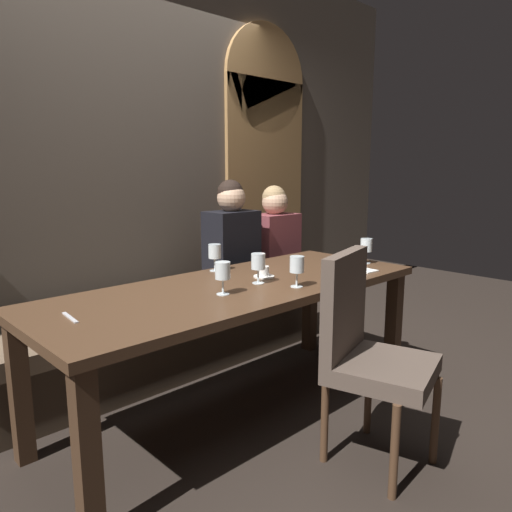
# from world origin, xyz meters

# --- Properties ---
(ground) EXTENTS (9.00, 9.00, 0.00)m
(ground) POSITION_xyz_m (0.00, 0.00, 0.00)
(ground) COLOR black
(back_wall_tiled) EXTENTS (6.00, 0.12, 3.00)m
(back_wall_tiled) POSITION_xyz_m (0.00, 1.22, 1.50)
(back_wall_tiled) COLOR brown
(back_wall_tiled) RESTS_ON ground
(arched_door) EXTENTS (0.90, 0.05, 2.55)m
(arched_door) POSITION_xyz_m (1.35, 1.15, 1.36)
(arched_door) COLOR olive
(arched_door) RESTS_ON ground
(dining_table) EXTENTS (2.20, 0.84, 0.74)m
(dining_table) POSITION_xyz_m (0.00, 0.00, 0.65)
(dining_table) COLOR #412B1C
(dining_table) RESTS_ON ground
(banquette_bench) EXTENTS (2.50, 0.44, 0.45)m
(banquette_bench) POSITION_xyz_m (0.00, 0.70, 0.23)
(banquette_bench) COLOR #4A3C2E
(banquette_bench) RESTS_ON ground
(chair_near_side) EXTENTS (0.54, 0.54, 0.98)m
(chair_near_side) POSITION_xyz_m (0.14, -0.72, 0.56)
(chair_near_side) COLOR #4C3321
(chair_near_side) RESTS_ON ground
(diner_redhead) EXTENTS (0.36, 0.24, 0.83)m
(diner_redhead) POSITION_xyz_m (0.55, 0.68, 0.84)
(diner_redhead) COLOR black
(diner_redhead) RESTS_ON banquette_bench
(diner_bearded) EXTENTS (0.36, 0.24, 0.77)m
(diner_bearded) POSITION_xyz_m (1.01, 0.70, 0.81)
(diner_bearded) COLOR brown
(diner_bearded) RESTS_ON banquette_bench
(wine_glass_end_right) EXTENTS (0.08, 0.08, 0.16)m
(wine_glass_end_right) POSITION_xyz_m (0.09, -0.06, 0.86)
(wine_glass_end_right) COLOR silver
(wine_glass_end_right) RESTS_ON dining_table
(wine_glass_far_left) EXTENTS (0.08, 0.08, 0.16)m
(wine_glass_far_left) POSITION_xyz_m (-0.20, -0.11, 0.86)
(wine_glass_far_left) COLOR silver
(wine_glass_far_left) RESTS_ON dining_table
(wine_glass_near_left) EXTENTS (0.08, 0.08, 0.16)m
(wine_glass_near_left) POSITION_xyz_m (0.12, 0.35, 0.85)
(wine_glass_near_left) COLOR silver
(wine_glass_near_left) RESTS_ON dining_table
(wine_glass_far_right) EXTENTS (0.08, 0.08, 0.16)m
(wine_glass_far_right) POSITION_xyz_m (0.18, -0.26, 0.85)
(wine_glass_far_right) COLOR silver
(wine_glass_far_right) RESTS_ON dining_table
(wine_glass_end_left) EXTENTS (0.08, 0.08, 0.16)m
(wine_glass_end_left) POSITION_xyz_m (0.98, -0.15, 0.85)
(wine_glass_end_left) COLOR silver
(wine_glass_end_left) RESTS_ON dining_table
(espresso_cup) EXTENTS (0.12, 0.12, 0.06)m
(espresso_cup) POSITION_xyz_m (0.22, 0.02, 0.77)
(espresso_cup) COLOR white
(espresso_cup) RESTS_ON dining_table
(fork_on_table) EXTENTS (0.03, 0.17, 0.01)m
(fork_on_table) POSITION_xyz_m (-0.90, 0.04, 0.74)
(fork_on_table) COLOR silver
(fork_on_table) RESTS_ON dining_table
(folded_napkin) EXTENTS (0.12, 0.11, 0.01)m
(folded_napkin) POSITION_xyz_m (0.78, -0.30, 0.74)
(folded_napkin) COLOR silver
(folded_napkin) RESTS_ON dining_table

